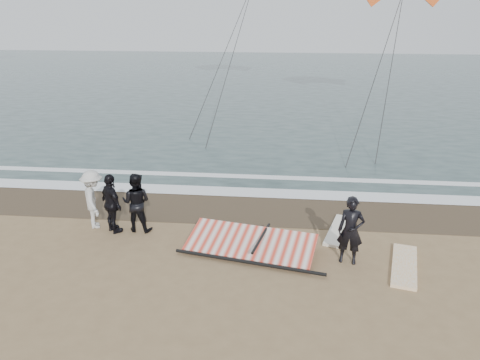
% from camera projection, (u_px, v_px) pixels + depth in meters
% --- Properties ---
extents(ground, '(120.00, 120.00, 0.00)m').
position_uv_depth(ground, '(278.00, 282.00, 11.84)').
color(ground, '#8C704C').
rests_on(ground, ground).
extents(sea, '(120.00, 54.00, 0.02)m').
position_uv_depth(sea, '(287.00, 81.00, 42.56)').
color(sea, '#233838').
rests_on(sea, ground).
extents(wet_sand, '(120.00, 2.80, 0.01)m').
position_uv_depth(wet_sand, '(281.00, 209.00, 16.03)').
color(wet_sand, '#4C3D2B').
rests_on(wet_sand, ground).
extents(foam_near, '(120.00, 0.90, 0.01)m').
position_uv_depth(foam_near, '(282.00, 193.00, 17.32)').
color(foam_near, white).
rests_on(foam_near, sea).
extents(foam_far, '(120.00, 0.45, 0.01)m').
position_uv_depth(foam_far, '(283.00, 178.00, 18.91)').
color(foam_far, white).
rests_on(foam_far, sea).
extents(man_main, '(0.76, 0.57, 1.90)m').
position_uv_depth(man_main, '(351.00, 231.00, 12.45)').
color(man_main, black).
rests_on(man_main, ground).
extents(board_white, '(1.14, 2.34, 0.09)m').
position_uv_depth(board_white, '(404.00, 265.00, 12.51)').
color(board_white, white).
rests_on(board_white, ground).
extents(board_cream, '(1.15, 2.24, 0.09)m').
position_uv_depth(board_cream, '(339.00, 231.00, 14.45)').
color(board_cream, silver).
rests_on(board_cream, ground).
extents(trio_cluster, '(2.45, 1.54, 1.88)m').
position_uv_depth(trio_cluster, '(112.00, 201.00, 14.33)').
color(trio_cluster, black).
rests_on(trio_cluster, ground).
extents(sail_rig, '(4.14, 2.40, 0.49)m').
position_uv_depth(sail_rig, '(249.00, 243.00, 13.38)').
color(sail_rig, black).
rests_on(sail_rig, ground).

